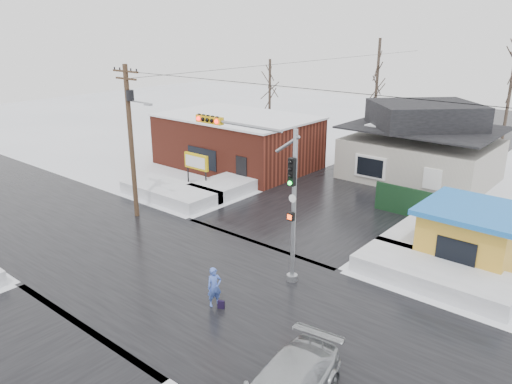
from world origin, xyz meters
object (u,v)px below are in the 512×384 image
Objects in this scene: traffic_signal at (265,179)px; kiosk at (471,235)px; utility_pole at (131,133)px; pedestrian at (214,287)px; marquee_sign at (196,163)px.

kiosk is at bearing 44.84° from traffic_signal.
kiosk is at bearing 20.44° from utility_pole.
traffic_signal is 10.39m from utility_pole.
kiosk is at bearing -8.56° from pedestrian.
marquee_sign is (-1.07, 5.99, -3.19)m from utility_pole.
marquee_sign is at bearing 150.28° from traffic_signal.
kiosk is 2.72× the size of pedestrian.
utility_pole is at bearing -79.87° from marquee_sign.
pedestrian is (0.35, -3.73, -3.69)m from traffic_signal.
traffic_signal is 2.75× the size of marquee_sign.
marquee_sign is at bearing 100.13° from utility_pole.
kiosk is at bearing 1.55° from marquee_sign.
utility_pole is 18.95m from kiosk.
kiosk is (17.43, 6.49, -3.65)m from utility_pole.
marquee_sign is 0.55× the size of kiosk.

